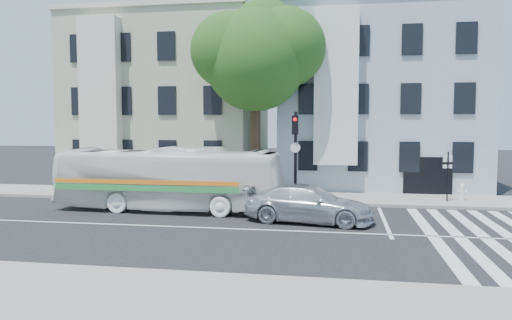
% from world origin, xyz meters
% --- Properties ---
extents(ground, '(120.00, 120.00, 0.00)m').
position_xyz_m(ground, '(0.00, 0.00, 0.00)').
color(ground, black).
rests_on(ground, ground).
extents(sidewalk_far, '(80.00, 4.00, 0.15)m').
position_xyz_m(sidewalk_far, '(0.00, 8.00, 0.07)').
color(sidewalk_far, gray).
rests_on(sidewalk_far, ground).
extents(sidewalk_near, '(80.00, 4.00, 0.15)m').
position_xyz_m(sidewalk_near, '(0.00, -8.00, 0.07)').
color(sidewalk_near, gray).
rests_on(sidewalk_near, ground).
extents(building_left, '(12.00, 10.00, 11.00)m').
position_xyz_m(building_left, '(-7.00, 15.00, 5.50)').
color(building_left, '#A8AA8E').
rests_on(building_left, ground).
extents(building_right, '(12.00, 10.00, 11.00)m').
position_xyz_m(building_right, '(7.00, 15.00, 5.50)').
color(building_right, '#A1B1BF').
rests_on(building_right, ground).
extents(street_tree, '(7.30, 5.90, 11.10)m').
position_xyz_m(street_tree, '(0.06, 8.74, 7.83)').
color(street_tree, '#2D2116').
rests_on(street_tree, ground).
extents(bus, '(2.87, 10.71, 2.96)m').
position_xyz_m(bus, '(-3.21, 3.43, 1.48)').
color(bus, white).
rests_on(bus, ground).
extents(sedan, '(2.91, 5.53, 1.53)m').
position_xyz_m(sedan, '(3.40, 1.81, 0.76)').
color(sedan, silver).
rests_on(sedan, ground).
extents(hedge, '(8.53, 2.05, 0.70)m').
position_xyz_m(hedge, '(-5.63, 6.37, 0.50)').
color(hedge, '#235C1D').
rests_on(hedge, sidewalk_far).
extents(traffic_signal, '(0.49, 0.55, 4.63)m').
position_xyz_m(traffic_signal, '(2.45, 5.94, 2.99)').
color(traffic_signal, black).
rests_on(traffic_signal, ground).
extents(fire_hydrant, '(0.46, 0.28, 0.85)m').
position_xyz_m(fire_hydrant, '(10.79, 8.04, 0.58)').
color(fire_hydrant, silver).
rests_on(fire_hydrant, sidewalk_far).
extents(far_sign_pole, '(0.45, 0.19, 2.51)m').
position_xyz_m(far_sign_pole, '(9.94, 7.48, 1.74)').
color(far_sign_pole, black).
rests_on(far_sign_pole, sidewalk_far).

